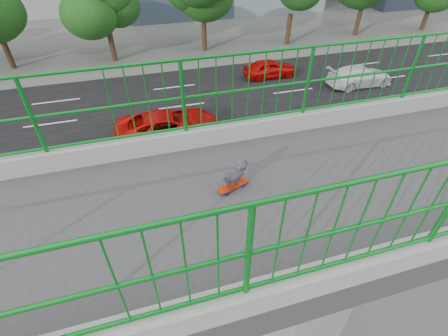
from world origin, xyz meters
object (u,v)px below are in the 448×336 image
Objects in this scene: skateboard at (233,186)px; car_3 at (360,76)px; car_2 at (169,126)px; poodle at (234,174)px; car_4 at (270,68)px.

skateboard is 22.14m from car_3.
car_2 is at bearing 102.60° from car_3.
skateboard reaches higher than car_3.
poodle reaches higher than skateboard.
poodle is 0.07× the size of car_2.
poodle reaches higher than car_3.
skateboard is at bearing 136.44° from car_3.
car_2 is (-12.17, 0.30, -6.24)m from skateboard.
skateboard is 13.68m from car_2.
car_3 is (-3.20, 14.32, -0.10)m from car_2.
car_4 is (-6.40, 8.64, -0.12)m from car_2.
car_3 is at bearing -77.40° from car_2.
car_2 reaches higher than car_4.
skateboard is 0.10× the size of car_3.
poodle reaches higher than car_2.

